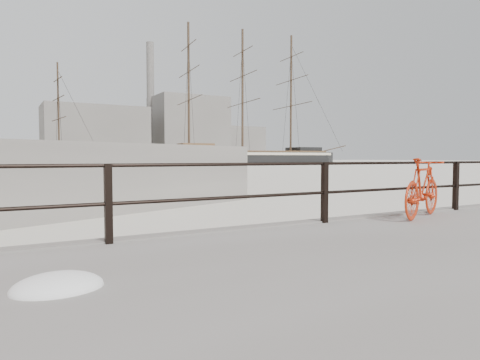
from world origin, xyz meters
name	(u,v)px	position (x,y,z in m)	size (l,w,h in m)	color
ground	(448,226)	(0.00, 0.00, 0.00)	(400.00, 400.00, 0.00)	white
guardrail	(456,186)	(0.00, -0.15, 0.85)	(28.00, 0.10, 1.00)	black
bicycle	(422,188)	(-1.58, -0.56, 0.89)	(1.77, 0.27, 1.07)	#B5280C
barque_black	(242,164)	(41.04, 79.84, 0.00)	(56.19, 18.39, 32.06)	black
schooner_mid	(22,165)	(-4.08, 84.75, 0.00)	(29.13, 12.33, 20.94)	white
industrial_west	(95,135)	(20.00, 140.00, 9.00)	(32.00, 18.00, 18.00)	gray
industrial_mid	(188,130)	(55.00, 145.00, 12.00)	(26.00, 20.00, 24.00)	gray
industrial_east	(235,144)	(78.00, 150.00, 7.00)	(20.00, 16.00, 14.00)	gray
smokestack	(151,102)	(42.00, 150.00, 22.00)	(2.80, 2.80, 44.00)	gray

